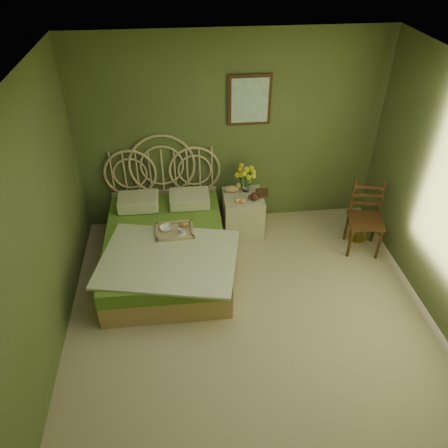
{
  "coord_description": "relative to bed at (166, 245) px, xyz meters",
  "views": [
    {
      "loc": [
        -0.66,
        -2.98,
        3.69
      ],
      "look_at": [
        -0.22,
        1.0,
        0.77
      ],
      "focal_mm": 35.0,
      "sensor_mm": 36.0,
      "label": 1
    }
  ],
  "objects": [
    {
      "name": "floor",
      "position": [
        0.92,
        -1.29,
        -0.29
      ],
      "size": [
        4.5,
        4.5,
        0.0
      ],
      "primitive_type": "plane",
      "color": "tan",
      "rests_on": "ground"
    },
    {
      "name": "ceiling",
      "position": [
        0.92,
        -1.29,
        2.31
      ],
      "size": [
        4.5,
        4.5,
        0.0
      ],
      "primitive_type": "plane",
      "rotation": [
        3.14,
        0.0,
        0.0
      ],
      "color": "silver",
      "rests_on": "wall_back"
    },
    {
      "name": "wall_back",
      "position": [
        0.92,
        0.96,
        1.01
      ],
      "size": [
        4.0,
        0.0,
        4.0
      ],
      "primitive_type": "plane",
      "rotation": [
        1.57,
        0.0,
        0.0
      ],
      "color": "#536334",
      "rests_on": "floor"
    },
    {
      "name": "wall_left",
      "position": [
        -1.08,
        -1.29,
        1.01
      ],
      "size": [
        0.0,
        4.5,
        4.5
      ],
      "primitive_type": "plane",
      "rotation": [
        1.57,
        0.0,
        1.57
      ],
      "color": "#536334",
      "rests_on": "floor"
    },
    {
      "name": "wall_art",
      "position": [
        1.15,
        0.93,
        1.46
      ],
      "size": [
        0.54,
        0.04,
        0.64
      ],
      "color": "#3B2110",
      "rests_on": "wall_back"
    },
    {
      "name": "bed",
      "position": [
        0.0,
        0.0,
        0.0
      ],
      "size": [
        1.71,
        2.16,
        1.34
      ],
      "color": "tan",
      "rests_on": "floor"
    },
    {
      "name": "nightstand",
      "position": [
        1.06,
        0.6,
        0.06
      ],
      "size": [
        0.52,
        0.52,
        1.01
      ],
      "color": "beige",
      "rests_on": "floor"
    },
    {
      "name": "chair",
      "position": [
        2.55,
        0.1,
        0.23
      ],
      "size": [
        0.5,
        0.5,
        0.96
      ],
      "rotation": [
        0.0,
        0.0,
        -0.22
      ],
      "color": "#3B2110",
      "rests_on": "floor"
    },
    {
      "name": "birdcage",
      "position": [
        2.58,
        0.22,
        -0.13
      ],
      "size": [
        0.22,
        0.22,
        0.34
      ],
      "rotation": [
        0.0,
        0.0,
        -0.35
      ],
      "color": "gold",
      "rests_on": "floor"
    },
    {
      "name": "book_lower",
      "position": [
        1.23,
        0.6,
        0.29
      ],
      "size": [
        0.16,
        0.21,
        0.02
      ],
      "primitive_type": "imported",
      "rotation": [
        0.0,
        0.0,
        -0.02
      ],
      "color": "#381E0F",
      "rests_on": "nightstand"
    },
    {
      "name": "book_upper",
      "position": [
        1.23,
        0.6,
        0.31
      ],
      "size": [
        0.2,
        0.24,
        0.02
      ],
      "primitive_type": "imported",
      "rotation": [
        0.0,
        0.0,
        -0.21
      ],
      "color": "#472819",
      "rests_on": "nightstand"
    },
    {
      "name": "cereal_bowl",
      "position": [
        0.03,
        0.02,
        0.24
      ],
      "size": [
        0.19,
        0.19,
        0.04
      ],
      "primitive_type": "imported",
      "rotation": [
        0.0,
        0.0,
        0.28
      ],
      "color": "white",
      "rests_on": "bed"
    },
    {
      "name": "coffee_cup",
      "position": [
        0.21,
        -0.09,
        0.26
      ],
      "size": [
        0.09,
        0.09,
        0.07
      ],
      "primitive_type": "imported",
      "rotation": [
        0.0,
        0.0,
        0.28
      ],
      "color": "white",
      "rests_on": "bed"
    }
  ]
}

